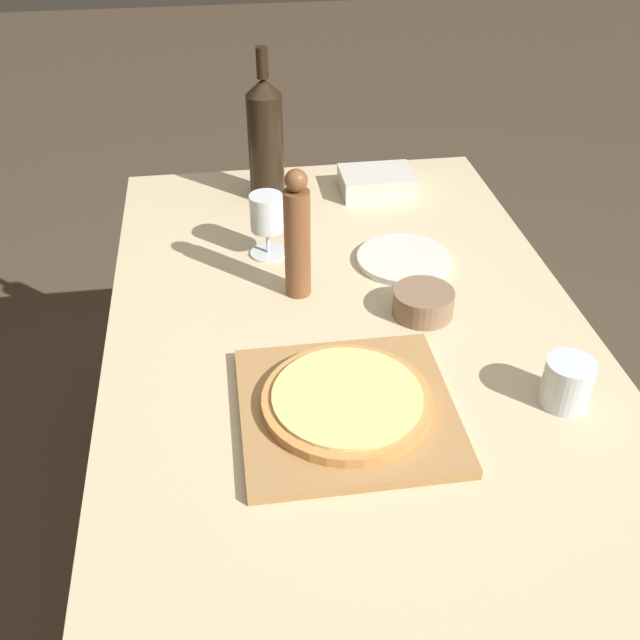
# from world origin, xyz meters

# --- Properties ---
(ground_plane) EXTENTS (12.00, 12.00, 0.00)m
(ground_plane) POSITION_xyz_m (0.00, 0.00, 0.00)
(ground_plane) COLOR #4C3D2D
(dining_table) EXTENTS (0.91, 1.66, 0.77)m
(dining_table) POSITION_xyz_m (0.00, 0.00, 0.68)
(dining_table) COLOR #CCB78E
(dining_table) RESTS_ON ground_plane
(cutting_board) EXTENTS (0.35, 0.34, 0.02)m
(cutting_board) POSITION_xyz_m (-0.05, -0.14, 0.78)
(cutting_board) COLOR #A87A47
(cutting_board) RESTS_ON dining_table
(pizza) EXTENTS (0.28, 0.28, 0.02)m
(pizza) POSITION_xyz_m (-0.05, -0.14, 0.80)
(pizza) COLOR #C68947
(pizza) RESTS_ON cutting_board
(wine_bottle) EXTENTS (0.09, 0.09, 0.37)m
(wine_bottle) POSITION_xyz_m (-0.10, 0.67, 0.92)
(wine_bottle) COLOR black
(wine_bottle) RESTS_ON dining_table
(pepper_mill) EXTENTS (0.05, 0.05, 0.27)m
(pepper_mill) POSITION_xyz_m (-0.08, 0.22, 0.90)
(pepper_mill) COLOR brown
(pepper_mill) RESTS_ON dining_table
(wine_glass) EXTENTS (0.08, 0.08, 0.14)m
(wine_glass) POSITION_xyz_m (-0.13, 0.39, 0.86)
(wine_glass) COLOR silver
(wine_glass) RESTS_ON dining_table
(small_bowl) EXTENTS (0.12, 0.12, 0.05)m
(small_bowl) POSITION_xyz_m (0.15, 0.12, 0.79)
(small_bowl) COLOR #84664C
(small_bowl) RESTS_ON dining_table
(drinking_tumbler) EXTENTS (0.08, 0.08, 0.08)m
(drinking_tumbler) POSITION_xyz_m (0.32, -0.17, 0.81)
(drinking_tumbler) COLOR silver
(drinking_tumbler) RESTS_ON dining_table
(dinner_plate) EXTENTS (0.20, 0.20, 0.01)m
(dinner_plate) POSITION_xyz_m (0.16, 0.31, 0.77)
(dinner_plate) COLOR silver
(dinner_plate) RESTS_ON dining_table
(food_container) EXTENTS (0.18, 0.13, 0.05)m
(food_container) POSITION_xyz_m (0.17, 0.65, 0.79)
(food_container) COLOR beige
(food_container) RESTS_ON dining_table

